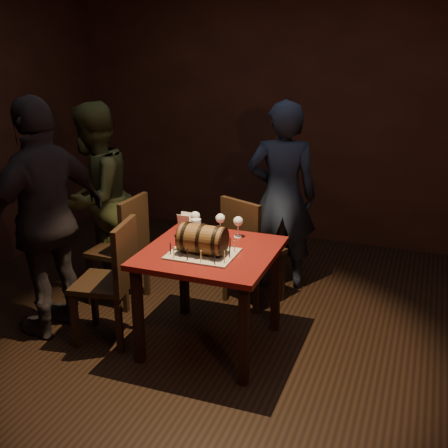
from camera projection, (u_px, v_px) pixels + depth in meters
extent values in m
plane|color=black|center=(213.00, 347.00, 4.10)|extent=(5.00, 5.00, 0.00)
cube|color=black|center=(300.00, 110.00, 5.85)|extent=(5.00, 0.04, 2.80)
cube|color=#4E0E0D|center=(210.00, 253.00, 3.91)|extent=(0.90, 0.90, 0.04)
cube|color=black|center=(138.00, 316.00, 3.82)|extent=(0.06, 0.06, 0.71)
cube|color=black|center=(244.00, 336.00, 3.57)|extent=(0.06, 0.06, 0.71)
cube|color=black|center=(184.00, 273.00, 4.49)|extent=(0.06, 0.06, 0.71)
cube|color=black|center=(276.00, 287.00, 4.24)|extent=(0.06, 0.06, 0.71)
cube|color=gray|center=(203.00, 254.00, 3.82)|extent=(0.45, 0.35, 0.01)
cylinder|color=brown|center=(202.00, 239.00, 3.78)|extent=(0.30, 0.20, 0.20)
cylinder|color=black|center=(187.00, 237.00, 3.82)|extent=(0.02, 0.22, 0.22)
cylinder|color=black|center=(202.00, 239.00, 3.78)|extent=(0.02, 0.22, 0.22)
cylinder|color=black|center=(218.00, 241.00, 3.75)|extent=(0.02, 0.22, 0.22)
cylinder|color=black|center=(182.00, 236.00, 3.83)|extent=(0.01, 0.19, 0.19)
cylinder|color=black|center=(224.00, 242.00, 3.73)|extent=(0.01, 0.19, 0.19)
cylinder|color=black|center=(179.00, 236.00, 3.84)|extent=(0.04, 0.02, 0.02)
sphere|color=black|center=(176.00, 236.00, 3.85)|extent=(0.03, 0.03, 0.03)
cylinder|color=#FFEF98|center=(174.00, 252.00, 3.72)|extent=(0.01, 0.01, 0.08)
cylinder|color=black|center=(174.00, 246.00, 3.71)|extent=(0.00, 0.00, 0.01)
cylinder|color=black|center=(187.00, 254.00, 3.69)|extent=(0.01, 0.01, 0.08)
cylinder|color=black|center=(187.00, 248.00, 3.68)|extent=(0.00, 0.00, 0.01)
cylinder|color=#FFEF98|center=(201.00, 256.00, 3.66)|extent=(0.01, 0.01, 0.08)
cylinder|color=black|center=(201.00, 250.00, 3.64)|extent=(0.00, 0.00, 0.01)
cylinder|color=black|center=(215.00, 258.00, 3.63)|extent=(0.01, 0.01, 0.08)
cylinder|color=black|center=(215.00, 252.00, 3.61)|extent=(0.00, 0.00, 0.01)
cylinder|color=#FFEF98|center=(224.00, 257.00, 3.65)|extent=(0.01, 0.01, 0.08)
cylinder|color=black|center=(224.00, 250.00, 3.64)|extent=(0.00, 0.00, 0.01)
cylinder|color=black|center=(230.00, 251.00, 3.74)|extent=(0.01, 0.01, 0.08)
cylinder|color=black|center=(230.00, 245.00, 3.72)|extent=(0.00, 0.00, 0.01)
cylinder|color=#FFEF98|center=(234.00, 246.00, 3.82)|extent=(0.01, 0.01, 0.08)
cylinder|color=black|center=(234.00, 240.00, 3.81)|extent=(0.00, 0.00, 0.01)
cylinder|color=black|center=(230.00, 243.00, 3.88)|extent=(0.01, 0.01, 0.08)
cylinder|color=black|center=(230.00, 237.00, 3.87)|extent=(0.00, 0.00, 0.01)
cylinder|color=#FFEF98|center=(217.00, 241.00, 3.92)|extent=(0.01, 0.01, 0.08)
cylinder|color=black|center=(217.00, 235.00, 3.90)|extent=(0.00, 0.00, 0.01)
cylinder|color=black|center=(204.00, 240.00, 3.95)|extent=(0.01, 0.01, 0.08)
cylinder|color=black|center=(204.00, 234.00, 3.93)|extent=(0.00, 0.00, 0.01)
cylinder|color=#FFEF98|center=(192.00, 238.00, 3.98)|extent=(0.01, 0.01, 0.08)
cylinder|color=black|center=(191.00, 232.00, 3.96)|extent=(0.00, 0.00, 0.01)
cylinder|color=black|center=(182.00, 239.00, 3.95)|extent=(0.01, 0.01, 0.08)
cylinder|color=black|center=(182.00, 233.00, 3.94)|extent=(0.00, 0.00, 0.01)
cylinder|color=#FFEF98|center=(177.00, 244.00, 3.87)|extent=(0.01, 0.01, 0.08)
cylinder|color=black|center=(176.00, 238.00, 3.85)|extent=(0.00, 0.00, 0.01)
cylinder|color=black|center=(170.00, 249.00, 3.78)|extent=(0.01, 0.01, 0.08)
cylinder|color=black|center=(170.00, 243.00, 3.77)|extent=(0.00, 0.00, 0.01)
cylinder|color=silver|center=(195.00, 231.00, 4.25)|extent=(0.06, 0.06, 0.01)
cylinder|color=silver|center=(195.00, 225.00, 4.24)|extent=(0.01, 0.01, 0.09)
sphere|color=silver|center=(195.00, 216.00, 4.21)|extent=(0.07, 0.07, 0.07)
sphere|color=#591114|center=(195.00, 217.00, 4.21)|extent=(0.05, 0.05, 0.05)
cylinder|color=silver|center=(220.00, 234.00, 4.20)|extent=(0.06, 0.06, 0.01)
cylinder|color=silver|center=(220.00, 228.00, 4.19)|extent=(0.01, 0.01, 0.09)
sphere|color=silver|center=(220.00, 218.00, 4.16)|extent=(0.07, 0.07, 0.07)
cylinder|color=silver|center=(238.00, 237.00, 4.14)|extent=(0.06, 0.06, 0.01)
cylinder|color=silver|center=(238.00, 231.00, 4.12)|extent=(0.01, 0.01, 0.09)
sphere|color=silver|center=(238.00, 221.00, 4.10)|extent=(0.07, 0.07, 0.07)
sphere|color=#BF594C|center=(238.00, 222.00, 4.10)|extent=(0.05, 0.05, 0.05)
cylinder|color=silver|center=(196.00, 229.00, 4.09)|extent=(0.07, 0.07, 0.15)
cylinder|color=#9E5414|center=(196.00, 231.00, 4.09)|extent=(0.06, 0.06, 0.11)
cylinder|color=white|center=(196.00, 223.00, 4.07)|extent=(0.06, 0.06, 0.02)
cube|color=black|center=(254.00, 251.00, 4.68)|extent=(0.53, 0.53, 0.04)
cube|color=black|center=(282.00, 277.00, 4.76)|extent=(0.04, 0.04, 0.43)
cube|color=black|center=(252.00, 266.00, 4.98)|extent=(0.04, 0.04, 0.43)
cube|color=black|center=(256.00, 289.00, 4.53)|extent=(0.04, 0.04, 0.43)
cube|color=black|center=(226.00, 277.00, 4.75)|extent=(0.04, 0.04, 0.43)
cube|color=black|center=(240.00, 228.00, 4.47)|extent=(0.38, 0.19, 0.46)
cube|color=black|center=(117.00, 251.00, 4.69)|extent=(0.42, 0.42, 0.04)
cube|color=black|center=(113.00, 266.00, 4.98)|extent=(0.04, 0.04, 0.43)
cube|color=black|center=(90.00, 281.00, 4.68)|extent=(0.04, 0.04, 0.43)
cube|color=black|center=(146.00, 272.00, 4.85)|extent=(0.04, 0.04, 0.43)
cube|color=black|center=(125.00, 288.00, 4.56)|extent=(0.04, 0.04, 0.43)
cube|color=black|center=(134.00, 225.00, 4.54)|extent=(0.06, 0.40, 0.46)
cube|color=black|center=(104.00, 284.00, 4.08)|extent=(0.46, 0.46, 0.04)
cube|color=black|center=(94.00, 300.00, 4.35)|extent=(0.04, 0.04, 0.43)
cube|color=black|center=(75.00, 321.00, 4.04)|extent=(0.04, 0.04, 0.43)
cube|color=black|center=(136.00, 304.00, 4.29)|extent=(0.04, 0.04, 0.43)
cube|color=black|center=(119.00, 326.00, 3.97)|extent=(0.04, 0.04, 0.43)
cube|color=black|center=(125.00, 254.00, 3.97)|extent=(0.10, 0.40, 0.46)
imported|color=#192032|center=(282.00, 197.00, 4.84)|extent=(0.69, 0.55, 1.66)
imported|color=#3E4221|center=(95.00, 199.00, 4.83)|extent=(0.66, 0.83, 1.64)
imported|color=black|center=(46.00, 219.00, 4.08)|extent=(0.68, 1.12, 1.79)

